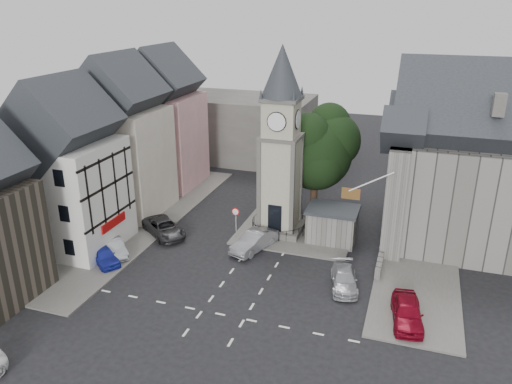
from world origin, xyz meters
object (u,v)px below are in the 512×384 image
(pedestrian, at_px, (382,251))
(stone_shelter, at_px, (332,225))
(car_east_red, at_px, (407,312))
(car_west_blue, at_px, (104,255))
(clock_tower, at_px, (281,144))

(pedestrian, bearing_deg, stone_shelter, -20.19)
(car_east_red, height_order, pedestrian, car_east_red)
(stone_shelter, xyz_separation_m, pedestrian, (4.43, -1.96, -0.79))
(stone_shelter, height_order, car_west_blue, stone_shelter)
(car_west_blue, xyz_separation_m, car_east_red, (23.00, -0.48, 0.12))
(car_west_blue, distance_m, pedestrian, 22.06)
(stone_shelter, distance_m, pedestrian, 4.90)
(stone_shelter, bearing_deg, pedestrian, -23.87)
(stone_shelter, height_order, pedestrian, stone_shelter)
(clock_tower, xyz_separation_m, car_east_red, (11.50, -10.47, -7.34))
(pedestrian, bearing_deg, clock_tower, -11.19)
(stone_shelter, distance_m, car_west_blue, 18.89)
(car_east_red, distance_m, pedestrian, 8.33)
(clock_tower, distance_m, stone_shelter, 8.15)
(pedestrian, bearing_deg, car_east_red, 109.51)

